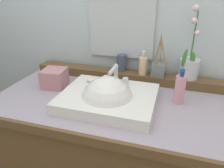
{
  "coord_description": "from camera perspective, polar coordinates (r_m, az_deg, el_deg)",
  "views": [
    {
      "loc": [
        0.28,
        -0.96,
        1.39
      ],
      "look_at": [
        -0.01,
        -0.01,
        0.93
      ],
      "focal_mm": 34.19,
      "sensor_mm": 36.0,
      "label": 1
    }
  ],
  "objects": [
    {
      "name": "vanity_cabinet",
      "position": [
        1.39,
        0.42,
        -19.26
      ],
      "size": [
        1.28,
        0.67,
        0.85
      ],
      "color": "brown",
      "rests_on": "ground"
    },
    {
      "name": "back_ledge",
      "position": [
        1.37,
        3.73,
        2.23
      ],
      "size": [
        1.21,
        0.1,
        0.05
      ],
      "primitive_type": "cube",
      "color": "brown",
      "rests_on": "vanity_cabinet"
    },
    {
      "name": "sink_basin",
      "position": [
        1.09,
        -1.15,
        -4.45
      ],
      "size": [
        0.47,
        0.38,
        0.29
      ],
      "color": "white",
      "rests_on": "vanity_cabinet"
    },
    {
      "name": "soap_bar",
      "position": [
        1.21,
        -5.33,
        1.04
      ],
      "size": [
        0.07,
        0.04,
        0.02
      ],
      "primitive_type": "ellipsoid",
      "color": "beige",
      "rests_on": "sink_basin"
    },
    {
      "name": "potted_plant",
      "position": [
        1.32,
        19.99,
        4.88
      ],
      "size": [
        0.11,
        0.11,
        0.41
      ],
      "color": "silver",
      "rests_on": "back_ledge"
    },
    {
      "name": "soap_dispenser",
      "position": [
        1.31,
        8.29,
        5.03
      ],
      "size": [
        0.05,
        0.05,
        0.14
      ],
      "color": "beige",
      "rests_on": "back_ledge"
    },
    {
      "name": "tumbler_cup",
      "position": [
        1.36,
        2.61,
        5.69
      ],
      "size": [
        0.06,
        0.06,
        0.1
      ],
      "primitive_type": "cylinder",
      "color": "#3D4761",
      "rests_on": "back_ledge"
    },
    {
      "name": "reed_diffuser",
      "position": [
        1.31,
        12.28,
        3.85
      ],
      "size": [
        0.09,
        0.11,
        0.25
      ],
      "color": "slate",
      "rests_on": "back_ledge"
    },
    {
      "name": "lotion_bottle",
      "position": [
        1.13,
        17.7,
        -1.24
      ],
      "size": [
        0.05,
        0.05,
        0.19
      ],
      "color": "pink",
      "rests_on": "vanity_cabinet"
    },
    {
      "name": "tissue_box",
      "position": [
        1.31,
        -15.11,
        1.54
      ],
      "size": [
        0.14,
        0.14,
        0.11
      ],
      "primitive_type": "cube",
      "rotation": [
        0.0,
        0.0,
        0.12
      ],
      "color": "#B67C83",
      "rests_on": "vanity_cabinet"
    },
    {
      "name": "mirror",
      "position": [
        1.34,
        2.54,
        18.45
      ],
      "size": [
        0.41,
        0.02,
        0.54
      ],
      "primitive_type": "cube",
      "color": "silver"
    }
  ]
}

